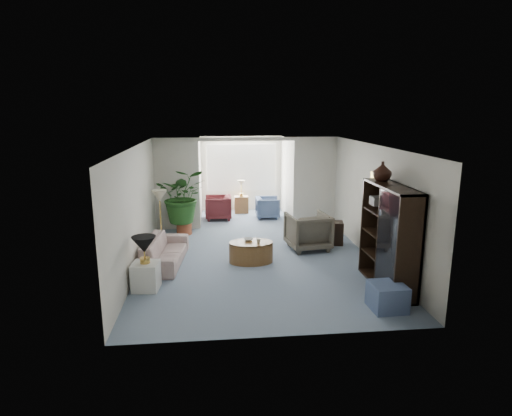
{
  "coord_description": "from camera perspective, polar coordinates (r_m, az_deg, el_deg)",
  "views": [
    {
      "loc": [
        -0.96,
        -8.61,
        3.22
      ],
      "look_at": [
        0.0,
        0.6,
        1.1
      ],
      "focal_mm": 30.18,
      "sensor_mm": 36.0,
      "label": 1
    }
  ],
  "objects": [
    {
      "name": "back_pier_left",
      "position": [
        11.81,
        -10.44,
        3.08
      ],
      "size": [
        1.2,
        0.12,
        2.5
      ],
      "primitive_type": "cube",
      "color": "silver",
      "rests_on": "ground"
    },
    {
      "name": "table_lamp",
      "position": [
        8.0,
        -14.62,
        -4.71
      ],
      "size": [
        0.44,
        0.44,
        0.3
      ],
      "primitive_type": "cone",
      "color": "black",
      "rests_on": "end_table"
    },
    {
      "name": "back_header",
      "position": [
        11.67,
        -1.23,
        9.11
      ],
      "size": [
        2.6,
        0.12,
        0.1
      ],
      "primitive_type": "cube",
      "color": "silver",
      "rests_on": "back_pier_left"
    },
    {
      "name": "sunroom_table",
      "position": [
        13.74,
        -1.96,
        0.48
      ],
      "size": [
        0.44,
        0.35,
        0.53
      ],
      "primitive_type": "cube",
      "rotation": [
        0.0,
        0.0,
        -0.02
      ],
      "color": "brown",
      "rests_on": "ground"
    },
    {
      "name": "ottoman",
      "position": [
        7.54,
        17.01,
        -11.17
      ],
      "size": [
        0.57,
        0.57,
        0.44
      ],
      "primitive_type": "cube",
      "rotation": [
        0.0,
        0.0,
        0.04
      ],
      "color": "slate",
      "rests_on": "ground"
    },
    {
      "name": "plant_pot",
      "position": [
        11.54,
        -9.49,
        -2.66
      ],
      "size": [
        0.4,
        0.4,
        0.32
      ],
      "primitive_type": "cylinder",
      "color": "#A24C2F",
      "rests_on": "ground"
    },
    {
      "name": "sunroom_floor",
      "position": [
        13.15,
        -1.58,
        -1.29
      ],
      "size": [
        2.6,
        2.6,
        0.0
      ],
      "primitive_type": "plane",
      "color": "#8295AC",
      "rests_on": "ground"
    },
    {
      "name": "house_plant",
      "position": [
        11.34,
        -9.65,
        1.61
      ],
      "size": [
        1.29,
        1.12,
        1.44
      ],
      "primitive_type": "imported",
      "color": "#214F1B",
      "rests_on": "plant_pot"
    },
    {
      "name": "sunroom_chair_maroon",
      "position": [
        12.96,
        -5.04,
        0.07
      ],
      "size": [
        0.79,
        0.77,
        0.71
      ],
      "primitive_type": "imported",
      "rotation": [
        0.0,
        0.0,
        -1.59
      ],
      "color": "maroon",
      "rests_on": "ground"
    },
    {
      "name": "back_pier_right",
      "position": [
        12.12,
        7.8,
        3.42
      ],
      "size": [
        1.2,
        0.12,
        2.5
      ],
      "primitive_type": "cube",
      "color": "silver",
      "rests_on": "ground"
    },
    {
      "name": "framed_picture",
      "position": [
        9.29,
        15.75,
        3.0
      ],
      "size": [
        0.04,
        0.5,
        0.4
      ],
      "primitive_type": "cube",
      "color": "#AFA78C"
    },
    {
      "name": "coffee_cup",
      "position": [
        9.16,
        0.34,
        -4.42
      ],
      "size": [
        0.1,
        0.1,
        0.09
      ],
      "primitive_type": "imported",
      "rotation": [
        0.0,
        0.0,
        0.01
      ],
      "color": "beige",
      "rests_on": "coffee_table"
    },
    {
      "name": "side_table_dark",
      "position": [
        10.7,
        10.18,
        -3.26
      ],
      "size": [
        0.53,
        0.46,
        0.56
      ],
      "primitive_type": "cube",
      "rotation": [
        0.0,
        0.0,
        -0.2
      ],
      "color": "black",
      "rests_on": "ground"
    },
    {
      "name": "shelf_clutter",
      "position": [
        7.99,
        17.42,
        -2.34
      ],
      "size": [
        0.3,
        1.17,
        1.06
      ],
      "color": "#292420",
      "rests_on": "entertainment_cabinet"
    },
    {
      "name": "sunroom_chair_blue",
      "position": [
        13.07,
        1.55,
        0.07
      ],
      "size": [
        0.71,
        0.69,
        0.64
      ],
      "primitive_type": "imported",
      "rotation": [
        0.0,
        0.0,
        1.56
      ],
      "color": "slate",
      "rests_on": "ground"
    },
    {
      "name": "window_pane",
      "position": [
        13.94,
        -1.95,
        5.39
      ],
      "size": [
        2.2,
        0.02,
        1.5
      ],
      "primitive_type": "cube",
      "color": "white"
    },
    {
      "name": "floor",
      "position": [
        9.24,
        0.39,
        -7.5
      ],
      "size": [
        6.0,
        6.0,
        0.0
      ],
      "primitive_type": "plane",
      "color": "#8295AC",
      "rests_on": "ground"
    },
    {
      "name": "wingback_chair",
      "position": [
        10.21,
        6.89,
        -3.06
      ],
      "size": [
        1.05,
        1.07,
        0.86
      ],
      "primitive_type": "imported",
      "rotation": [
        0.0,
        0.0,
        3.29
      ],
      "color": "#625C4D",
      "rests_on": "ground"
    },
    {
      "name": "entertainment_cabinet",
      "position": [
        8.21,
        17.2,
        -3.71
      ],
      "size": [
        0.46,
        1.72,
        1.91
      ],
      "primitive_type": "cube",
      "color": "black",
      "rests_on": "ground"
    },
    {
      "name": "cabinet_urn",
      "position": [
        8.43,
        16.4,
        4.69
      ],
      "size": [
        0.35,
        0.35,
        0.37
      ],
      "primitive_type": "imported",
      "color": "black",
      "rests_on": "entertainment_cabinet"
    },
    {
      "name": "coffee_table",
      "position": [
        9.32,
        -0.65,
        -5.85
      ],
      "size": [
        0.96,
        0.96,
        0.45
      ],
      "primitive_type": "cylinder",
      "rotation": [
        0.0,
        0.0,
        0.01
      ],
      "color": "brown",
      "rests_on": "ground"
    },
    {
      "name": "sofa",
      "position": [
        9.42,
        -12.02,
        -5.59
      ],
      "size": [
        0.93,
        1.97,
        0.56
      ],
      "primitive_type": "imported",
      "rotation": [
        0.0,
        0.0,
        1.47
      ],
      "color": "beige",
      "rests_on": "ground"
    },
    {
      "name": "window_blinds",
      "position": [
        13.91,
        -1.94,
        5.37
      ],
      "size": [
        2.2,
        0.02,
        1.5
      ],
      "primitive_type": "cube",
      "color": "white"
    },
    {
      "name": "end_table",
      "position": [
        8.19,
        -14.38,
        -8.75
      ],
      "size": [
        0.5,
        0.5,
        0.51
      ],
      "primitive_type": "cube",
      "rotation": [
        0.0,
        0.0,
        -0.1
      ],
      "color": "white",
      "rests_on": "ground"
    },
    {
      "name": "coffee_bowl",
      "position": [
        9.33,
        -1.02,
        -4.21
      ],
      "size": [
        0.21,
        0.21,
        0.05
      ],
      "primitive_type": "imported",
      "rotation": [
        0.0,
        0.0,
        0.01
      ],
      "color": "silver",
      "rests_on": "coffee_table"
    },
    {
      "name": "floor_lamp",
      "position": [
        10.32,
        -12.67,
        1.57
      ],
      "size": [
        0.36,
        0.36,
        0.28
      ],
      "primitive_type": "cone",
      "color": "beige",
      "rests_on": "ground"
    }
  ]
}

